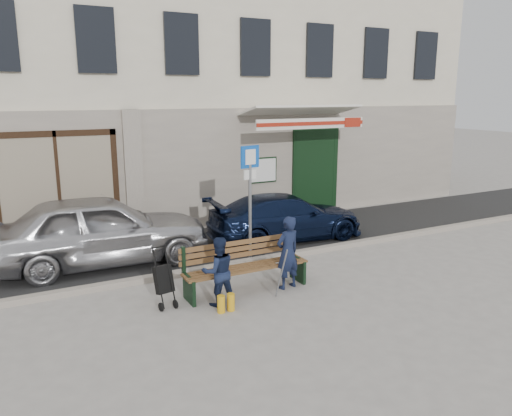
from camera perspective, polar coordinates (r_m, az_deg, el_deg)
ground at (r=9.48m, az=2.52°, el=-9.25°), size 80.00×80.00×0.00m
asphalt_lane at (r=12.10m, az=-4.86°, el=-4.30°), size 60.00×3.20×0.01m
curb at (r=10.70m, az=-1.52°, el=-6.28°), size 60.00×0.18×0.12m
building at (r=16.70m, az=-12.66°, el=17.40°), size 20.00×8.27×10.00m
car_silver at (r=11.06m, az=-17.36°, el=-2.39°), size 4.58×1.99×1.54m
car_navy at (r=12.49m, az=3.45°, el=-1.02°), size 4.08×1.90×1.15m
parking_sign at (r=10.57m, az=-0.69°, el=2.57°), size 0.46×0.13×2.52m
bench at (r=9.23m, az=-1.40°, el=-6.81°), size 2.40×1.17×0.98m
man at (r=9.32m, az=3.64°, el=-5.10°), size 0.56×0.42×1.39m
woman at (r=8.63m, az=-4.32°, el=-7.22°), size 0.63×0.51×1.22m
stroller at (r=8.76m, az=-10.50°, el=-8.14°), size 0.34×0.45×1.03m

